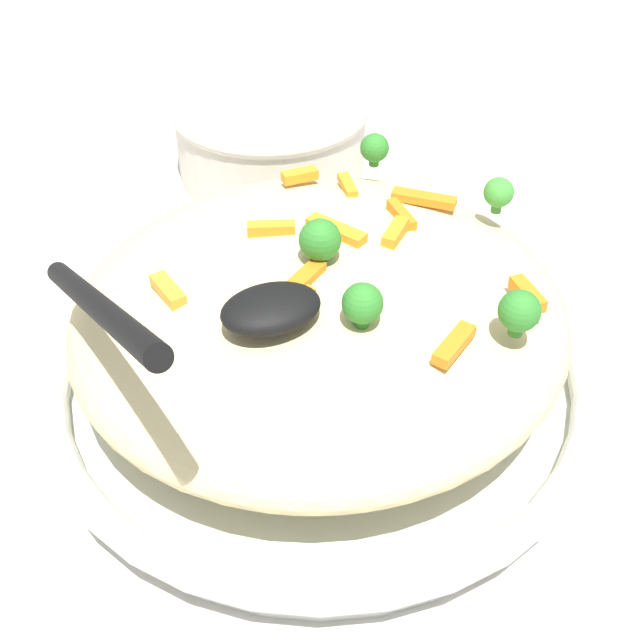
{
  "coord_description": "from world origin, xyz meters",
  "views": [
    {
      "loc": [
        -0.15,
        -0.37,
        0.41
      ],
      "look_at": [
        0.0,
        0.0,
        0.07
      ],
      "focal_mm": 46.74,
      "sensor_mm": 36.0,
      "label": 1
    }
  ],
  "objects": [
    {
      "name": "ground_plane",
      "position": [
        0.0,
        0.0,
        0.0
      ],
      "size": [
        2.4,
        2.4,
        0.0
      ],
      "primitive_type": "plane",
      "color": "beige"
    },
    {
      "name": "serving_bowl",
      "position": [
        0.0,
        0.0,
        0.02
      ],
      "size": [
        0.36,
        0.36,
        0.04
      ],
      "color": "silver",
      "rests_on": "ground_plane"
    },
    {
      "name": "pasta_mound",
      "position": [
        0.0,
        0.0,
        0.08
      ],
      "size": [
        0.31,
        0.3,
        0.08
      ],
      "primitive_type": "ellipsoid",
      "color": "#DBC689",
      "rests_on": "serving_bowl"
    },
    {
      "name": "carrot_piece_0",
      "position": [
        -0.02,
        0.04,
        0.12
      ],
      "size": [
        0.03,
        0.02,
        0.01
      ],
      "primitive_type": "cube",
      "rotation": [
        0.0,
        0.0,
        2.79
      ],
      "color": "orange",
      "rests_on": "pasta_mound"
    },
    {
      "name": "carrot_piece_1",
      "position": [
        0.03,
        0.1,
        0.11
      ],
      "size": [
        0.03,
        0.01,
        0.01
      ],
      "primitive_type": "cube",
      "rotation": [
        0.0,
        0.0,
        3.13
      ],
      "color": "orange",
      "rests_on": "pasta_mound"
    },
    {
      "name": "carrot_piece_2",
      "position": [
        0.05,
        0.01,
        0.12
      ],
      "size": [
        0.03,
        0.03,
        0.01
      ],
      "primitive_type": "cube",
      "rotation": [
        0.0,
        0.0,
        3.91
      ],
      "color": "orange",
      "rests_on": "pasta_mound"
    },
    {
      "name": "carrot_piece_3",
      "position": [
        -0.09,
        0.01,
        0.11
      ],
      "size": [
        0.02,
        0.03,
        0.01
      ],
      "primitive_type": "cube",
      "rotation": [
        0.0,
        0.0,
        1.77
      ],
      "color": "orange",
      "rests_on": "pasta_mound"
    },
    {
      "name": "carrot_piece_4",
      "position": [
        0.1,
        -0.07,
        0.11
      ],
      "size": [
        0.01,
        0.03,
        0.01
      ],
      "primitive_type": "cube",
      "rotation": [
        0.0,
        0.0,
        1.53
      ],
      "color": "orange",
      "rests_on": "pasta_mound"
    },
    {
      "name": "carrot_piece_5",
      "position": [
        0.02,
        0.02,
        0.12
      ],
      "size": [
        0.03,
        0.04,
        0.01
      ],
      "primitive_type": "cube",
      "rotation": [
        0.0,
        0.0,
        2.1
      ],
      "color": "orange",
      "rests_on": "pasta_mound"
    },
    {
      "name": "carrot_piece_6",
      "position": [
        -0.03,
        -0.03,
        0.12
      ],
      "size": [
        0.04,
        0.02,
        0.01
      ],
      "primitive_type": "cube",
      "rotation": [
        0.0,
        0.0,
        3.5
      ],
      "color": "orange",
      "rests_on": "pasta_mound"
    },
    {
      "name": "carrot_piece_7",
      "position": [
        0.09,
        0.04,
        0.11
      ],
      "size": [
        0.04,
        0.04,
        0.01
      ],
      "primitive_type": "cube",
      "rotation": [
        0.0,
        0.0,
        2.43
      ],
      "color": "orange",
      "rests_on": "pasta_mound"
    },
    {
      "name": "carrot_piece_8",
      "position": [
        0.04,
        -0.09,
        0.11
      ],
      "size": [
        0.03,
        0.03,
        0.01
      ],
      "primitive_type": "cube",
      "rotation": [
        0.0,
        0.0,
        3.73
      ],
      "color": "orange",
      "rests_on": "pasta_mound"
    },
    {
      "name": "carrot_piece_9",
      "position": [
        0.07,
        0.03,
        0.12
      ],
      "size": [
        0.01,
        0.03,
        0.01
      ],
      "primitive_type": "cube",
      "rotation": [
        0.0,
        0.0,
        4.7
      ],
      "color": "orange",
      "rests_on": "pasta_mound"
    },
    {
      "name": "carrot_piece_10",
      "position": [
        -0.02,
        -0.02,
        0.12
      ],
      "size": [
        0.03,
        0.03,
        0.01
      ],
      "primitive_type": "cube",
      "rotation": [
        0.0,
        0.0,
        0.61
      ],
      "color": "orange",
      "rests_on": "pasta_mound"
    },
    {
      "name": "carrot_piece_11",
      "position": [
        0.05,
        0.08,
        0.11
      ],
      "size": [
        0.01,
        0.03,
        0.01
      ],
      "primitive_type": "cube",
      "rotation": [
        0.0,
        0.0,
        1.42
      ],
      "color": "orange",
      "rests_on": "pasta_mound"
    },
    {
      "name": "broccoli_floret_0",
      "position": [
        0.08,
        -0.09,
        0.13
      ],
      "size": [
        0.02,
        0.02,
        0.03
      ],
      "color": "#296820",
      "rests_on": "pasta_mound"
    },
    {
      "name": "broccoli_floret_1",
      "position": [
        -0.0,
        -0.06,
        0.13
      ],
      "size": [
        0.02,
        0.02,
        0.03
      ],
      "color": "#296820",
      "rests_on": "pasta_mound"
    },
    {
      "name": "broccoli_floret_2",
      "position": [
        -0.0,
        0.0,
        0.13
      ],
      "size": [
        0.03,
        0.03,
        0.03
      ],
      "color": "#296820",
      "rests_on": "pasta_mound"
    },
    {
      "name": "broccoli_floret_3",
      "position": [
        0.08,
        0.1,
        0.12
      ],
      "size": [
        0.02,
        0.02,
        0.02
      ],
      "color": "#296820",
      "rests_on": "pasta_mound"
    },
    {
      "name": "broccoli_floret_4",
      "position": [
        0.13,
        0.02,
        0.12
      ],
      "size": [
        0.02,
        0.02,
        0.02
      ],
      "color": "#377928",
      "rests_on": "pasta_mound"
    },
    {
      "name": "serving_spoon",
      "position": [
        -0.08,
        -0.05,
        0.14
      ],
      "size": [
        0.14,
        0.18,
        0.09
      ],
      "color": "black",
      "rests_on": "pasta_mound"
    },
    {
      "name": "companion_bowl",
      "position": [
        0.07,
        0.3,
        0.04
      ],
      "size": [
        0.18,
        0.18,
        0.07
      ],
      "color": "beige",
      "rests_on": "ground_plane"
    }
  ]
}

